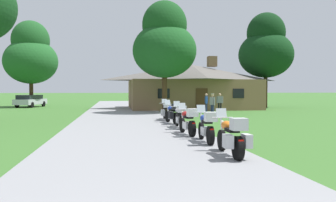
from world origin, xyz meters
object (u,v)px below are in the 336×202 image
Objects in this scene: motorcycle_orange_nearest_to_camera at (232,137)px; tree_by_lodge_front at (165,43)px; motorcycle_red_third_in_row at (188,121)px; tree_right_of_lodge at (266,48)px; parked_silver_suv_far_left at (30,100)px; motorcycle_black_farthest_in_row at (166,111)px; bystander_gray_shirt_by_tree at (212,104)px; motorcycle_blue_fifth_in_row at (173,114)px; bystander_gray_shirt_beside_signpost at (220,102)px; tree_left_far at (31,55)px; motorcycle_silver_fourth_in_row at (180,117)px; bystander_blue_shirt_near_lodge at (206,102)px; motorcycle_blue_second_in_row at (207,127)px.

motorcycle_orange_nearest_to_camera is 20.05m from tree_by_lodge_front.
motorcycle_red_third_in_row is 0.20× the size of tree_right_of_lodge.
tree_right_of_lodge is 2.17× the size of parked_silver_suv_far_left.
bystander_gray_shirt_by_tree is at bearing 40.14° from motorcycle_black_farthest_in_row.
bystander_gray_shirt_beside_signpost is (5.55, 8.82, 0.32)m from motorcycle_blue_fifth_in_row.
motorcycle_black_farthest_in_row is at bearing -108.94° from bystander_gray_shirt_beside_signpost.
tree_right_of_lodge reaches higher than bystander_gray_shirt_beside_signpost.
bystander_gray_shirt_by_tree is 24.21m from tree_left_far.
motorcycle_blue_fifth_in_row is 26.20m from tree_left_far.
motorcycle_red_third_in_row is 1.00× the size of motorcycle_black_farthest_in_row.
tree_left_far is (-12.38, 27.17, 5.32)m from motorcycle_red_third_in_row.
tree_by_lodge_front is (1.00, 9.72, 5.28)m from motorcycle_blue_fifth_in_row.
motorcycle_silver_fourth_in_row is 11.25m from bystander_blue_shirt_near_lodge.
motorcycle_blue_fifth_in_row is 1.25× the size of bystander_gray_shirt_beside_signpost.
tree_right_of_lodge is (13.70, 17.45, 6.04)m from motorcycle_blue_fifth_in_row.
tree_right_of_lodge is (13.72, 27.04, 6.04)m from motorcycle_orange_nearest_to_camera.
motorcycle_blue_second_in_row is 17.53m from tree_by_lodge_front.
bystander_gray_shirt_by_tree is at bearing 75.06° from motorcycle_blue_second_in_row.
tree_right_of_lodge reaches higher than motorcycle_black_farthest_in_row.
motorcycle_red_third_in_row is at bearing -100.72° from motorcycle_blue_fifth_in_row.
bystander_blue_shirt_near_lodge is at bearing 77.01° from motorcycle_blue_second_in_row.
bystander_blue_shirt_near_lodge is at bearing 69.08° from motorcycle_silver_fourth_in_row.
bystander_gray_shirt_by_tree is at bearing -129.02° from tree_right_of_lodge.
bystander_gray_shirt_beside_signpost is at bearing -22.14° from parked_silver_suv_far_left.
tree_right_of_lodge is at bearing 31.33° from tree_by_lodge_front.
bystander_gray_shirt_beside_signpost is at bearing 133.94° from bystander_gray_shirt_by_tree.
bystander_gray_shirt_beside_signpost is 0.17× the size of tree_left_far.
tree_left_far reaches higher than motorcycle_silver_fourth_in_row.
bystander_blue_shirt_near_lodge is (4.22, 17.75, 0.32)m from motorcycle_orange_nearest_to_camera.
motorcycle_blue_second_in_row is 9.23m from motorcycle_black_farthest_in_row.
bystander_blue_shirt_near_lodge is at bearing 67.07° from motorcycle_red_third_in_row.
bystander_gray_shirt_by_tree is 0.18× the size of tree_by_lodge_front.
parked_silver_suv_far_left is at bearing 165.39° from bystander_gray_shirt_beside_signpost.
motorcycle_black_farthest_in_row is 0.21× the size of tree_left_far.
motorcycle_black_farthest_in_row is 1.25× the size of bystander_blue_shirt_near_lodge.
tree_left_far is 26.76m from tree_right_of_lodge.
motorcycle_blue_fifth_in_row is (0.02, 9.59, 0.00)m from motorcycle_orange_nearest_to_camera.
motorcycle_blue_second_in_row is 1.25× the size of bystander_gray_shirt_beside_signpost.
parked_silver_suv_far_left is at bearing 111.64° from motorcycle_blue_fifth_in_row.
tree_left_far reaches higher than tree_by_lodge_front.
parked_silver_suv_far_left is at bearing 169.95° from tree_right_of_lodge.
tree_right_of_lodge is (13.74, 15.19, 6.04)m from motorcycle_black_farthest_in_row.
motorcycle_blue_fifth_in_row is at bearing -128.13° from tree_right_of_lodge.
motorcycle_orange_nearest_to_camera is 1.25× the size of bystander_blue_shirt_near_lodge.
tree_left_far is at bearing -117.33° from bystander_blue_shirt_near_lodge.
bystander_gray_shirt_by_tree is (-1.69, -3.50, 0.02)m from bystander_gray_shirt_beside_signpost.
motorcycle_orange_nearest_to_camera is 1.00× the size of motorcycle_silver_fourth_in_row.
bystander_blue_shirt_near_lodge is (4.42, 12.98, 0.31)m from motorcycle_red_third_in_row.
motorcycle_red_third_in_row is 30.33m from tree_left_far.
tree_right_of_lodge reaches higher than motorcycle_orange_nearest_to_camera.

